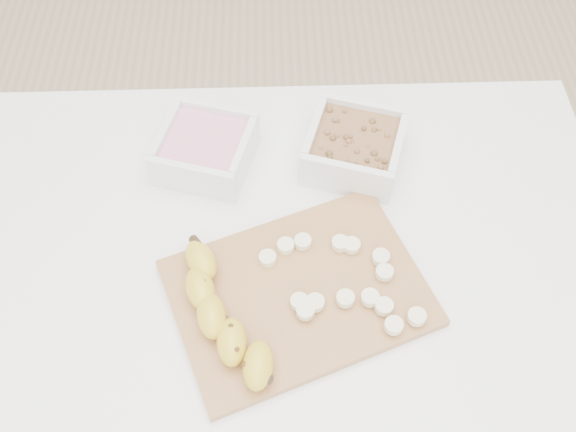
{
  "coord_description": "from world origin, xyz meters",
  "views": [
    {
      "loc": [
        -0.02,
        -0.48,
        1.56
      ],
      "look_at": [
        0.0,
        0.03,
        0.81
      ],
      "focal_mm": 40.0,
      "sensor_mm": 36.0,
      "label": 1
    }
  ],
  "objects_px": {
    "table": "(289,287)",
    "bowl_granola": "(354,147)",
    "banana": "(225,316)",
    "cutting_board": "(298,293)",
    "bowl_yogurt": "(206,148)"
  },
  "relations": [
    {
      "from": "table",
      "to": "bowl_granola",
      "type": "distance_m",
      "value": 0.25
    },
    {
      "from": "table",
      "to": "banana",
      "type": "xyz_separation_m",
      "value": [
        -0.09,
        -0.11,
        0.13
      ]
    },
    {
      "from": "table",
      "to": "cutting_board",
      "type": "xyz_separation_m",
      "value": [
        0.01,
        -0.07,
        0.1
      ]
    },
    {
      "from": "cutting_board",
      "to": "banana",
      "type": "height_order",
      "value": "banana"
    },
    {
      "from": "cutting_board",
      "to": "banana",
      "type": "distance_m",
      "value": 0.11
    },
    {
      "from": "bowl_yogurt",
      "to": "bowl_granola",
      "type": "height_order",
      "value": "bowl_granola"
    },
    {
      "from": "table",
      "to": "banana",
      "type": "relative_size",
      "value": 4.36
    },
    {
      "from": "table",
      "to": "banana",
      "type": "bearing_deg",
      "value": -128.59
    },
    {
      "from": "banana",
      "to": "bowl_yogurt",
      "type": "bearing_deg",
      "value": 81.86
    },
    {
      "from": "bowl_granola",
      "to": "banana",
      "type": "height_order",
      "value": "bowl_granola"
    },
    {
      "from": "bowl_granola",
      "to": "cutting_board",
      "type": "relative_size",
      "value": 0.53
    },
    {
      "from": "bowl_yogurt",
      "to": "cutting_board",
      "type": "distance_m",
      "value": 0.28
    },
    {
      "from": "bowl_yogurt",
      "to": "cutting_board",
      "type": "bearing_deg",
      "value": -60.85
    },
    {
      "from": "table",
      "to": "banana",
      "type": "distance_m",
      "value": 0.19
    },
    {
      "from": "bowl_yogurt",
      "to": "table",
      "type": "bearing_deg",
      "value": -55.25
    }
  ]
}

